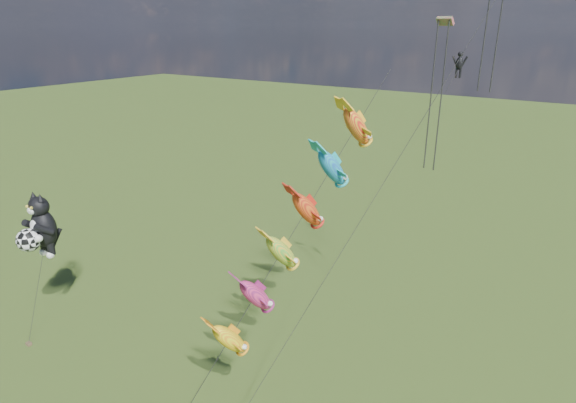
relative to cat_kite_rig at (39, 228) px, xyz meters
The scene contains 4 objects.
ground 8.34m from the cat_kite_rig, 53.96° to the right, with size 300.00×300.00×0.00m, color #213A0E.
cat_kite_rig is the anchor object (origin of this frame).
fish_windsock_rig 19.79m from the cat_kite_rig, 12.96° to the left, with size 5.99×14.88×19.72m.
parafoil_rig 30.33m from the cat_kite_rig, 26.28° to the left, with size 8.92×15.67×27.75m.
Camera 1 is at (32.36, -16.29, 22.09)m, focal length 30.00 mm.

